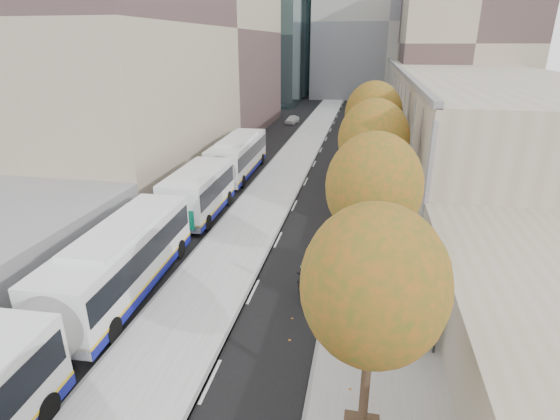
% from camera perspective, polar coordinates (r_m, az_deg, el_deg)
% --- Properties ---
extents(bus_platform, '(4.25, 150.00, 0.15)m').
position_cam_1_polar(bus_platform, '(42.48, 1.34, 5.96)').
color(bus_platform, '#A8A8A8').
rests_on(bus_platform, ground).
extents(sidewalk, '(4.75, 150.00, 0.08)m').
position_cam_1_polar(sidewalk, '(41.93, 12.22, 5.23)').
color(sidewalk, gray).
rests_on(sidewalk, ground).
extents(building_tan, '(18.00, 92.00, 8.00)m').
position_cam_1_polar(building_tan, '(70.89, 21.85, 13.81)').
color(building_tan, '#9D9479').
rests_on(building_tan, ground).
extents(building_midrise, '(24.00, 46.00, 25.00)m').
position_cam_1_polar(building_midrise, '(53.04, -19.06, 21.47)').
color(building_midrise, tan).
rests_on(building_midrise, ground).
extents(building_far_block, '(30.00, 18.00, 30.00)m').
position_cam_1_polar(building_far_block, '(101.55, 13.89, 22.65)').
color(building_far_block, gray).
rests_on(building_far_block, ground).
extents(bus_shelter, '(1.90, 4.40, 2.53)m').
position_cam_1_polar(bus_shelter, '(18.83, 17.86, -8.34)').
color(bus_shelter, '#383A3F').
rests_on(bus_shelter, sidewalk).
extents(tree_b, '(4.00, 4.00, 6.97)m').
position_cam_1_polar(tree_b, '(12.07, 12.18, -9.64)').
color(tree_b, black).
rests_on(tree_b, sidewalk).
extents(tree_c, '(4.20, 4.20, 7.28)m').
position_cam_1_polar(tree_c, '(19.34, 12.14, 2.94)').
color(tree_c, black).
rests_on(tree_c, sidewalk).
extents(tree_d, '(4.40, 4.40, 7.60)m').
position_cam_1_polar(tree_d, '(28.01, 12.11, 8.95)').
color(tree_d, black).
rests_on(tree_d, sidewalk).
extents(tree_e, '(4.60, 4.60, 7.92)m').
position_cam_1_polar(tree_e, '(36.83, 12.10, 12.10)').
color(tree_e, black).
rests_on(tree_e, sidewalk).
extents(bus_near, '(3.57, 18.82, 3.12)m').
position_cam_1_polar(bus_near, '(18.57, -25.89, -11.74)').
color(bus_near, white).
rests_on(bus_near, ground).
extents(bus_far, '(3.24, 19.23, 3.20)m').
position_cam_1_polar(bus_far, '(35.12, -7.32, 5.39)').
color(bus_far, white).
rests_on(bus_far, ground).
extents(cyclist, '(0.80, 1.58, 1.95)m').
position_cam_1_polar(cyclist, '(20.21, 2.94, -9.91)').
color(cyclist, black).
rests_on(cyclist, ground).
extents(distant_car, '(1.90, 3.62, 1.17)m').
position_cam_1_polar(distant_car, '(65.37, 1.60, 11.74)').
color(distant_car, silver).
rests_on(distant_car, ground).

